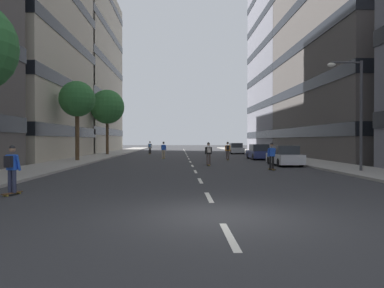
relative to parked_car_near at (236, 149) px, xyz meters
name	(u,v)px	position (x,y,z in m)	size (l,w,h in m)	color
ground_plane	(188,157)	(-7.05, -10.37, -0.70)	(188.57, 188.57, 0.00)	#333335
sidewalk_left	(104,155)	(-17.20, -6.44, -0.63)	(3.82, 86.43, 0.14)	#9E9991
sidewalk_right	(269,155)	(3.11, -6.44, -0.63)	(3.82, 86.43, 0.14)	#9E9991
lane_markings	(188,157)	(-7.05, -8.80, -0.70)	(0.16, 72.20, 0.01)	silver
building_left_far	(59,69)	(-27.41, 8.35, 12.80)	(16.72, 24.09, 26.81)	#B2A893
building_right_mid	(378,5)	(13.32, -12.89, 15.70)	(16.72, 23.82, 32.63)	#4C4744
building_right_far	(308,53)	(13.32, 8.35, 15.70)	(16.72, 18.75, 32.62)	slate
parked_car_near	(236,149)	(0.00, 0.00, 0.00)	(1.82, 4.40, 1.52)	#B2B7BF
parked_car_mid	(259,152)	(0.00, -14.81, 0.00)	(1.82, 4.40, 1.52)	navy
parked_car_far	(285,156)	(0.00, -23.75, 0.00)	(1.82, 4.40, 1.52)	silver
street_tree_mid	(77,100)	(-17.20, -18.19, 4.89)	(3.20, 3.20, 7.10)	#4C3823
street_tree_far	(107,107)	(-17.20, -4.48, 5.46)	(4.34, 4.34, 8.22)	#4C3823
streetlamp_right	(355,103)	(2.36, -30.02, 3.44)	(2.13, 0.30, 6.50)	#3F3F44
skater_0	(272,155)	(-2.04, -27.80, 0.29)	(0.55, 0.92, 1.78)	brown
skater_1	(164,149)	(-9.68, -12.83, 0.29)	(0.56, 0.92, 1.78)	brown
skater_2	(209,152)	(-5.80, -23.52, 0.32)	(0.54, 0.91, 1.78)	brown
skater_3	(150,147)	(-12.07, -0.85, 0.32)	(0.55, 0.91, 1.78)	brown
skater_4	(12,167)	(-13.99, -38.09, 0.32)	(0.57, 0.92, 1.78)	brown
skater_5	(228,150)	(-3.30, -15.87, 0.32)	(0.56, 0.92, 1.78)	brown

